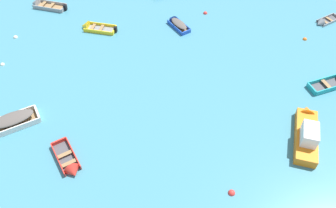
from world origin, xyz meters
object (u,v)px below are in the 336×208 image
(rowboat_yellow_near_camera, at_px, (92,27))
(rowboat_blue_cluster_outer, at_px, (176,23))
(rowboat_grey_far_left, at_px, (42,5))
(mooring_buoy_midfield, at_px, (232,193))
(rowboat_grey_outer_left, at_px, (323,22))
(rowboat_white_distant_center, at_px, (4,124))
(motor_launch_orange_outer_right, at_px, (307,131))
(mooring_buoy_outer_edge, at_px, (305,39))
(mooring_buoy_trailing, at_px, (205,13))
(mooring_buoy_between_boats_right, at_px, (3,65))
(rowboat_red_cluster_inner, at_px, (70,165))
(mooring_buoy_between_boats_left, at_px, (16,37))

(rowboat_yellow_near_camera, height_order, rowboat_blue_cluster_outer, rowboat_yellow_near_camera)
(rowboat_grey_far_left, bearing_deg, mooring_buoy_midfield, -38.72)
(rowboat_grey_outer_left, bearing_deg, mooring_buoy_midfield, -109.04)
(rowboat_grey_outer_left, xyz_separation_m, rowboat_grey_far_left, (-28.95, -3.29, 0.05))
(rowboat_white_distant_center, xyz_separation_m, mooring_buoy_midfield, (17.05, -1.70, -0.38))
(motor_launch_orange_outer_right, xyz_separation_m, rowboat_grey_far_left, (-26.57, 11.72, -0.39))
(rowboat_blue_cluster_outer, bearing_deg, mooring_buoy_outer_edge, 1.78)
(rowboat_grey_far_left, xyz_separation_m, mooring_buoy_trailing, (17.13, 2.44, -0.19))
(rowboat_grey_outer_left, relative_size, motor_launch_orange_outer_right, 0.50)
(mooring_buoy_between_boats_right, bearing_deg, rowboat_red_cluster_inner, -40.10)
(motor_launch_orange_outer_right, xyz_separation_m, rowboat_blue_cluster_outer, (-11.98, 11.49, -0.30))
(rowboat_yellow_near_camera, bearing_deg, mooring_buoy_trailing, 25.82)
(rowboat_grey_outer_left, bearing_deg, motor_launch_orange_outer_right, -99.02)
(motor_launch_orange_outer_right, distance_m, rowboat_grey_far_left, 29.04)
(motor_launch_orange_outer_right, xyz_separation_m, mooring_buoy_between_boats_right, (-25.78, 2.33, -0.57))
(mooring_buoy_trailing, bearing_deg, mooring_buoy_between_boats_right, -144.07)
(motor_launch_orange_outer_right, xyz_separation_m, mooring_buoy_trailing, (-9.44, 14.17, -0.57))
(rowboat_yellow_near_camera, relative_size, mooring_buoy_between_boats_left, 8.99)
(rowboat_grey_outer_left, xyz_separation_m, mooring_buoy_between_boats_right, (-28.16, -12.69, -0.13))
(mooring_buoy_outer_edge, bearing_deg, mooring_buoy_between_boats_left, -168.11)
(motor_launch_orange_outer_right, height_order, mooring_buoy_between_boats_left, motor_launch_orange_outer_right)
(rowboat_grey_outer_left, relative_size, rowboat_yellow_near_camera, 0.74)
(mooring_buoy_outer_edge, height_order, mooring_buoy_trailing, mooring_buoy_trailing)
(rowboat_red_cluster_inner, distance_m, mooring_buoy_between_boats_right, 13.17)
(mooring_buoy_between_boats_left, bearing_deg, mooring_buoy_outer_edge, 11.89)
(rowboat_grey_far_left, xyz_separation_m, mooring_buoy_between_boats_right, (0.79, -9.40, -0.19))
(rowboat_white_distant_center, bearing_deg, rowboat_yellow_near_camera, 81.88)
(rowboat_blue_cluster_outer, xyz_separation_m, rowboat_white_distant_center, (-9.86, -15.54, 0.10))
(rowboat_red_cluster_inner, distance_m, mooring_buoy_between_boats_left, 16.47)
(rowboat_yellow_near_camera, distance_m, rowboat_grey_far_left, 7.12)
(mooring_buoy_between_boats_left, bearing_deg, mooring_buoy_between_boats_right, -77.37)
(rowboat_white_distant_center, xyz_separation_m, mooring_buoy_between_boats_left, (-4.80, 10.21, -0.38))
(mooring_buoy_midfield, bearing_deg, rowboat_blue_cluster_outer, 112.65)
(motor_launch_orange_outer_right, height_order, mooring_buoy_trailing, motor_launch_orange_outer_right)
(mooring_buoy_between_boats_left, relative_size, mooring_buoy_between_boats_right, 1.10)
(mooring_buoy_trailing, bearing_deg, rowboat_grey_far_left, -171.88)
(mooring_buoy_between_boats_right, bearing_deg, motor_launch_orange_outer_right, -5.16)
(mooring_buoy_midfield, bearing_deg, rowboat_grey_outer_left, 70.96)
(rowboat_grey_far_left, distance_m, mooring_buoy_trailing, 17.31)
(rowboat_white_distant_center, relative_size, mooring_buoy_midfield, 8.93)
(mooring_buoy_between_boats_right, bearing_deg, mooring_buoy_midfield, -21.03)
(rowboat_red_cluster_inner, height_order, mooring_buoy_between_boats_right, rowboat_red_cluster_inner)
(motor_launch_orange_outer_right, relative_size, mooring_buoy_between_boats_right, 14.67)
(mooring_buoy_outer_edge, bearing_deg, rowboat_white_distant_center, -144.49)
(rowboat_red_cluster_inner, bearing_deg, mooring_buoy_trailing, 72.86)
(rowboat_blue_cluster_outer, relative_size, rowboat_grey_far_left, 0.69)
(rowboat_red_cluster_inner, relative_size, mooring_buoy_trailing, 7.34)
(rowboat_grey_outer_left, distance_m, rowboat_white_distant_center, 30.82)
(motor_launch_orange_outer_right, bearing_deg, mooring_buoy_midfield, -129.76)
(mooring_buoy_trailing, bearing_deg, rowboat_red_cluster_inner, -107.14)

